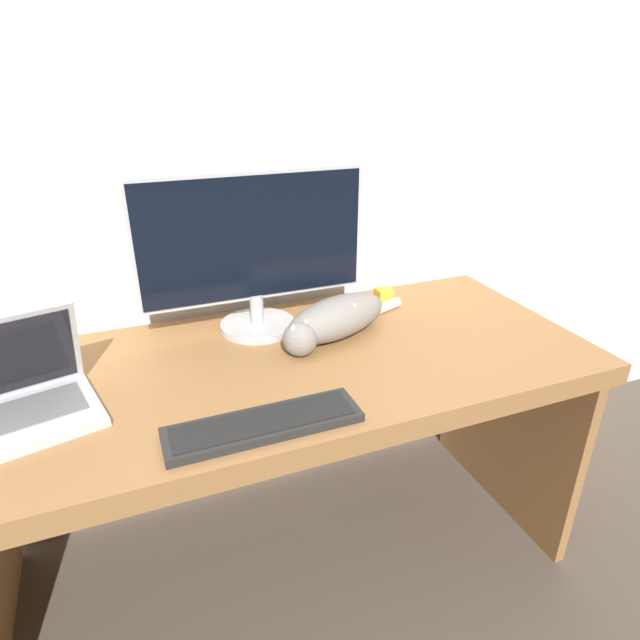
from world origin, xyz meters
TOP-DOWN VIEW (x-y plane):
  - wall_back at (0.00, 0.79)m, footprint 6.40×0.06m
  - desk at (0.00, 0.37)m, footprint 1.73×0.73m
  - monitor at (0.00, 0.58)m, footprint 0.66×0.22m
  - laptop at (-0.61, 0.33)m, footprint 0.34×0.30m
  - external_keyboard at (-0.12, 0.09)m, footprint 0.43×0.12m
  - cat at (0.19, 0.44)m, footprint 0.47×0.27m
  - small_toy at (0.44, 0.61)m, footprint 0.05×0.05m

SIDE VIEW (x-z plane):
  - desk at x=0.00m, z-range 0.23..0.98m
  - external_keyboard at x=-0.12m, z-range 0.75..0.77m
  - small_toy at x=0.44m, z-range 0.75..0.80m
  - laptop at x=-0.61m, z-range 0.68..0.92m
  - cat at x=0.19m, z-range 0.75..0.87m
  - monitor at x=0.00m, z-range 0.76..1.23m
  - wall_back at x=0.00m, z-range 0.00..2.60m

